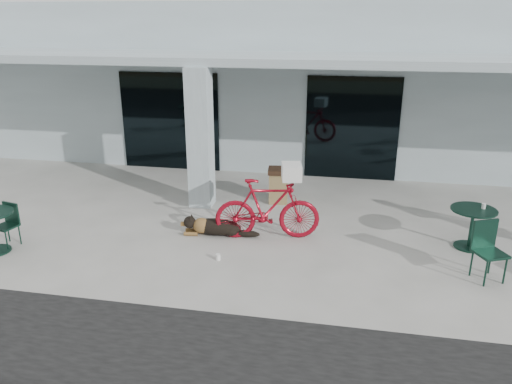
% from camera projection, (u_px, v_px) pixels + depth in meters
% --- Properties ---
extents(ground, '(80.00, 80.00, 0.00)m').
position_uv_depth(ground, '(245.00, 253.00, 9.19)').
color(ground, '#B6B3AC').
rests_on(ground, ground).
extents(building, '(22.00, 7.00, 4.50)m').
position_uv_depth(building, '(299.00, 77.00, 16.31)').
color(building, silver).
rests_on(building, ground).
extents(storefront_glass_left, '(2.80, 0.06, 2.70)m').
position_uv_depth(storefront_glass_left, '(170.00, 122.00, 13.92)').
color(storefront_glass_left, black).
rests_on(storefront_glass_left, ground).
extents(storefront_glass_right, '(2.40, 0.06, 2.70)m').
position_uv_depth(storefront_glass_right, '(352.00, 129.00, 13.03)').
color(storefront_glass_right, black).
rests_on(storefront_glass_right, ground).
extents(column, '(0.50, 0.50, 3.12)m').
position_uv_depth(column, '(200.00, 139.00, 11.07)').
color(column, silver).
rests_on(column, ground).
extents(overhang, '(22.00, 2.80, 0.18)m').
position_uv_depth(overhang, '(277.00, 58.00, 11.45)').
color(overhang, silver).
rests_on(overhang, column).
extents(bicycle, '(2.10, 0.95, 1.22)m').
position_uv_depth(bicycle, '(267.00, 209.00, 9.64)').
color(bicycle, maroon).
rests_on(bicycle, ground).
extents(laundry_basket, '(0.45, 0.55, 0.29)m').
position_uv_depth(laundry_basket, '(292.00, 172.00, 9.39)').
color(laundry_basket, white).
rests_on(laundry_basket, bicycle).
extents(dog, '(1.21, 0.54, 0.39)m').
position_uv_depth(dog, '(216.00, 226.00, 9.90)').
color(dog, black).
rests_on(dog, ground).
extents(cup_near_dog, '(0.09, 0.09, 0.11)m').
position_uv_depth(cup_near_dog, '(218.00, 257.00, 8.93)').
color(cup_near_dog, white).
rests_on(cup_near_dog, ground).
extents(cafe_chair_near, '(0.45, 0.48, 0.82)m').
position_uv_depth(cafe_chair_near, '(6.00, 226.00, 9.36)').
color(cafe_chair_near, '#102E23').
rests_on(cafe_chair_near, ground).
extents(cafe_table_far, '(1.02, 1.02, 0.78)m').
position_uv_depth(cafe_table_far, '(471.00, 228.00, 9.30)').
color(cafe_table_far, '#102E23').
rests_on(cafe_table_far, ground).
extents(cafe_chair_far_a, '(0.61, 0.63, 0.99)m').
position_uv_depth(cafe_chair_far_a, '(490.00, 253.00, 8.11)').
color(cafe_chair_far_a, '#102E23').
rests_on(cafe_chair_far_a, ground).
extents(cup_on_table, '(0.09, 0.09, 0.10)m').
position_uv_depth(cup_on_table, '(484.00, 206.00, 9.18)').
color(cup_on_table, white).
rests_on(cup_on_table, cafe_table_far).
extents(trash_receptacle, '(0.53, 0.53, 0.82)m').
position_uv_depth(trash_receptacle, '(278.00, 185.00, 11.61)').
color(trash_receptacle, olive).
rests_on(trash_receptacle, ground).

